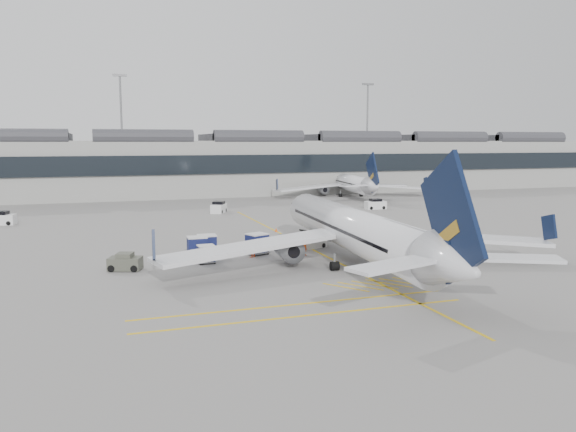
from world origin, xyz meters
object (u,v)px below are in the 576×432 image
object	(u,v)px
airliner_main	(355,231)
ramp_agent_a	(305,245)
ramp_agent_b	(251,249)
belt_loader	(307,243)
baggage_cart_a	(257,243)
pushback_tug	(125,263)

from	to	relation	value
airliner_main	ramp_agent_a	xyz separation A→B (m)	(-2.80, 5.11, -2.03)
ramp_agent_b	airliner_main	bearing A→B (deg)	111.37
airliner_main	ramp_agent_a	size ratio (longest dim) A/B	19.31
belt_loader	ramp_agent_b	world-z (taller)	belt_loader
baggage_cart_a	pushback_tug	bearing A→B (deg)	171.39
ramp_agent_b	pushback_tug	bearing A→B (deg)	-22.49
baggage_cart_a	pushback_tug	size ratio (longest dim) A/B	0.79
belt_loader	baggage_cart_a	bearing A→B (deg)	169.70
ramp_agent_b	ramp_agent_a	bearing A→B (deg)	139.11
airliner_main	baggage_cart_a	size ratio (longest dim) A/B	16.15
airliner_main	baggage_cart_a	distance (m)	10.12
baggage_cart_a	pushback_tug	distance (m)	12.73
baggage_cart_a	ramp_agent_a	distance (m)	4.60
pushback_tug	airliner_main	bearing A→B (deg)	7.74
airliner_main	baggage_cart_a	bearing A→B (deg)	138.56
belt_loader	airliner_main	bearing A→B (deg)	-104.78
belt_loader	baggage_cart_a	size ratio (longest dim) A/B	2.08
baggage_cart_a	ramp_agent_a	world-z (taller)	baggage_cart_a
baggage_cart_a	ramp_agent_b	size ratio (longest dim) A/B	1.55
ramp_agent_a	belt_loader	bearing A→B (deg)	29.93
belt_loader	ramp_agent_b	xyz separation A→B (m)	(-6.52, -2.47, 0.19)
baggage_cart_a	ramp_agent_a	xyz separation A→B (m)	(4.15, -1.98, -0.09)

